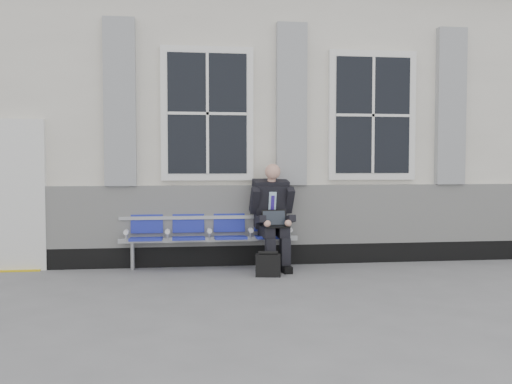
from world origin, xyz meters
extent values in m
plane|color=slate|center=(0.00, 0.00, 0.00)|extent=(70.00, 70.00, 0.00)
cube|color=silver|center=(0.00, 3.50, 2.10)|extent=(14.00, 4.00, 4.20)
cube|color=#95989B|center=(0.00, 3.50, 4.32)|extent=(14.40, 4.40, 0.24)
cube|color=black|center=(0.00, 1.47, 0.15)|extent=(14.00, 0.10, 0.30)
cube|color=silver|center=(0.00, 1.46, 0.75)|extent=(14.00, 0.08, 0.90)
cube|color=#95989B|center=(-3.40, 1.44, 2.40)|extent=(0.45, 0.14, 2.40)
cube|color=#95989B|center=(-0.90, 1.44, 2.40)|extent=(0.45, 0.14, 2.40)
cube|color=#95989B|center=(1.60, 1.44, 2.40)|extent=(0.45, 0.14, 2.40)
cube|color=white|center=(-2.15, 1.46, 2.25)|extent=(1.35, 0.10, 1.95)
cube|color=black|center=(-2.15, 1.41, 2.25)|extent=(1.15, 0.02, 1.75)
cube|color=white|center=(0.35, 1.46, 2.25)|extent=(1.35, 0.10, 1.95)
cube|color=black|center=(0.35, 1.41, 2.25)|extent=(1.15, 0.02, 1.75)
cube|color=black|center=(-5.00, 1.60, 1.05)|extent=(0.95, 0.30, 2.10)
cube|color=white|center=(-5.00, 1.45, 1.05)|extent=(1.10, 0.10, 2.20)
cube|color=gold|center=(-5.00, 1.48, 0.01)|extent=(0.95, 0.30, 0.02)
cube|color=#9EA0A3|center=(-2.13, 1.30, 0.42)|extent=(2.60, 0.07, 0.07)
cube|color=#9EA0A3|center=(-2.13, 1.42, 0.73)|extent=(2.60, 0.05, 0.05)
cylinder|color=#9EA0A3|center=(-3.23, 1.30, 0.20)|extent=(0.06, 0.06, 0.39)
cylinder|color=#9EA0A3|center=(-1.03, 1.30, 0.20)|extent=(0.06, 0.06, 0.39)
cube|color=navy|center=(-3.03, 1.22, 0.45)|extent=(0.46, 0.42, 0.07)
cube|color=navy|center=(-3.03, 1.43, 0.71)|extent=(0.46, 0.10, 0.40)
cube|color=navy|center=(-2.43, 1.22, 0.45)|extent=(0.46, 0.42, 0.07)
cube|color=navy|center=(-2.43, 1.43, 0.71)|extent=(0.46, 0.10, 0.40)
cube|color=navy|center=(-1.83, 1.22, 0.45)|extent=(0.46, 0.42, 0.07)
cube|color=navy|center=(-1.83, 1.43, 0.71)|extent=(0.46, 0.10, 0.40)
cube|color=navy|center=(-1.23, 1.22, 0.45)|extent=(0.46, 0.42, 0.07)
cube|color=navy|center=(-1.23, 1.43, 0.71)|extent=(0.46, 0.10, 0.40)
cylinder|color=white|center=(-3.31, 1.25, 0.55)|extent=(0.07, 0.12, 0.07)
cylinder|color=white|center=(-2.73, 1.25, 0.55)|extent=(0.07, 0.12, 0.07)
cylinder|color=white|center=(-2.13, 1.25, 0.55)|extent=(0.07, 0.12, 0.07)
cylinder|color=white|center=(-1.53, 1.25, 0.55)|extent=(0.07, 0.12, 0.07)
cylinder|color=white|center=(-0.95, 1.25, 0.55)|extent=(0.07, 0.12, 0.07)
cube|color=black|center=(-1.30, 0.80, 0.05)|extent=(0.14, 0.29, 0.10)
cube|color=black|center=(-1.09, 0.82, 0.05)|extent=(0.14, 0.29, 0.10)
cube|color=black|center=(-1.31, 0.86, 0.25)|extent=(0.14, 0.15, 0.47)
cube|color=black|center=(-1.09, 0.88, 0.25)|extent=(0.14, 0.15, 0.47)
cube|color=black|center=(-1.33, 1.10, 0.55)|extent=(0.19, 0.50, 0.15)
cube|color=black|center=(-1.11, 1.12, 0.55)|extent=(0.19, 0.50, 0.15)
cube|color=black|center=(-1.24, 1.32, 0.90)|extent=(0.48, 0.40, 0.68)
cube|color=#BAE2F5|center=(-1.23, 1.19, 0.92)|extent=(0.12, 0.11, 0.38)
cube|color=#37219A|center=(-1.22, 1.18, 0.90)|extent=(0.06, 0.09, 0.32)
cube|color=black|center=(-1.23, 1.29, 1.22)|extent=(0.54, 0.30, 0.15)
cylinder|color=#DDA08A|center=(-1.23, 1.24, 1.30)|extent=(0.12, 0.12, 0.11)
sphere|color=#DDA08A|center=(-1.22, 1.17, 1.41)|extent=(0.23, 0.23, 0.23)
cube|color=black|center=(-1.48, 1.19, 0.99)|extent=(0.13, 0.31, 0.40)
cube|color=black|center=(-0.97, 1.24, 0.99)|extent=(0.13, 0.31, 0.40)
cube|color=black|center=(-1.43, 1.00, 0.73)|extent=(0.13, 0.34, 0.15)
cube|color=black|center=(-1.00, 1.04, 0.73)|extent=(0.13, 0.34, 0.15)
sphere|color=#DDA08A|center=(-1.35, 0.86, 0.69)|extent=(0.10, 0.10, 0.10)
sphere|color=#DDA08A|center=(-1.05, 0.88, 0.69)|extent=(0.10, 0.10, 0.10)
cube|color=black|center=(-1.21, 0.96, 0.63)|extent=(0.37, 0.28, 0.02)
cube|color=black|center=(-1.22, 1.08, 0.74)|extent=(0.36, 0.13, 0.23)
cube|color=black|center=(-1.22, 1.07, 0.74)|extent=(0.33, 0.10, 0.19)
cube|color=black|center=(-1.38, 0.57, 0.15)|extent=(0.35, 0.19, 0.30)
cylinder|color=black|center=(-1.38, 0.57, 0.32)|extent=(0.27, 0.10, 0.05)
camera|label=1|loc=(-2.51, -6.96, 1.54)|focal=40.00mm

